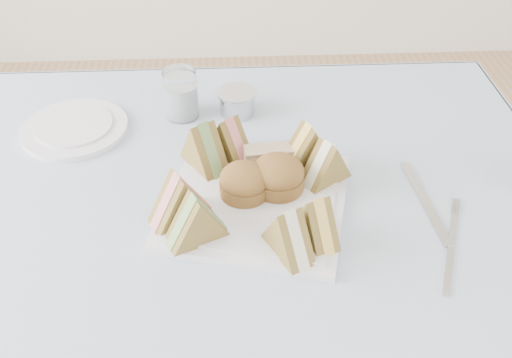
{
  "coord_description": "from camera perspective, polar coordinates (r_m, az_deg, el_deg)",
  "views": [
    {
      "loc": [
        -0.02,
        -0.58,
        1.33
      ],
      "look_at": [
        0.01,
        0.07,
        0.8
      ],
      "focal_mm": 40.0,
      "sensor_mm": 36.0,
      "label": 1
    }
  ],
  "objects": [
    {
      "name": "tablecloth",
      "position": [
        0.83,
        -0.3,
        -6.08
      ],
      "size": [
        1.02,
        1.02,
        0.01
      ],
      "primitive_type": "cube",
      "color": "#ACBBCC",
      "rests_on": "table"
    },
    {
      "name": "serving_plate",
      "position": [
        0.88,
        -0.0,
        -2.22
      ],
      "size": [
        0.32,
        0.32,
        0.01
      ],
      "primitive_type": "cube",
      "rotation": [
        0.0,
        0.0,
        -0.25
      ],
      "color": "silver",
      "rests_on": "tablecloth"
    },
    {
      "name": "sandwich_fl_a",
      "position": [
        0.82,
        -7.64,
        -1.78
      ],
      "size": [
        0.1,
        0.08,
        0.08
      ],
      "primitive_type": null,
      "rotation": [
        0.0,
        0.0,
        0.5
      ],
      "color": "olive",
      "rests_on": "serving_plate"
    },
    {
      "name": "sandwich_fl_b",
      "position": [
        0.79,
        -6.01,
        -3.82
      ],
      "size": [
        0.1,
        0.07,
        0.08
      ],
      "primitive_type": null,
      "rotation": [
        0.0,
        0.0,
        0.43
      ],
      "color": "olive",
      "rests_on": "serving_plate"
    },
    {
      "name": "sandwich_fr_a",
      "position": [
        0.79,
        6.07,
        -3.92
      ],
      "size": [
        0.07,
        0.09,
        0.07
      ],
      "primitive_type": null,
      "rotation": [
        0.0,
        0.0,
        -1.17
      ],
      "color": "olive",
      "rests_on": "serving_plate"
    },
    {
      "name": "sandwich_fr_b",
      "position": [
        0.77,
        3.27,
        -5.22
      ],
      "size": [
        0.07,
        0.09,
        0.07
      ],
      "primitive_type": null,
      "rotation": [
        0.0,
        0.0,
        -1.09
      ],
      "color": "olive",
      "rests_on": "serving_plate"
    },
    {
      "name": "sandwich_bl_a",
      "position": [
        0.91,
        -5.25,
        3.44
      ],
      "size": [
        0.09,
        0.1,
        0.08
      ],
      "primitive_type": null,
      "rotation": [
        0.0,
        0.0,
        2.13
      ],
      "color": "olive",
      "rests_on": "serving_plate"
    },
    {
      "name": "sandwich_bl_b",
      "position": [
        0.93,
        -2.68,
        4.21
      ],
      "size": [
        0.08,
        0.09,
        0.07
      ],
      "primitive_type": null,
      "rotation": [
        0.0,
        0.0,
        2.27
      ],
      "color": "olive",
      "rests_on": "serving_plate"
    },
    {
      "name": "sandwich_br_a",
      "position": [
        0.89,
        7.04,
        1.75
      ],
      "size": [
        0.09,
        0.08,
        0.07
      ],
      "primitive_type": null,
      "rotation": [
        0.0,
        0.0,
        -2.52
      ],
      "color": "olive",
      "rests_on": "serving_plate"
    },
    {
      "name": "sandwich_br_b",
      "position": [
        0.92,
        5.17,
        3.4
      ],
      "size": [
        0.1,
        0.07,
        0.08
      ],
      "primitive_type": null,
      "rotation": [
        0.0,
        0.0,
        -2.75
      ],
      "color": "olive",
      "rests_on": "serving_plate"
    },
    {
      "name": "scone_left",
      "position": [
        0.86,
        -1.18,
        -0.27
      ],
      "size": [
        0.09,
        0.09,
        0.05
      ],
      "primitive_type": "cylinder",
      "rotation": [
        0.0,
        0.0,
        -0.17
      ],
      "color": "brown",
      "rests_on": "serving_plate"
    },
    {
      "name": "scone_right",
      "position": [
        0.87,
        2.22,
        0.4
      ],
      "size": [
        0.08,
        0.08,
        0.05
      ],
      "primitive_type": "cylinder",
      "rotation": [
        0.0,
        0.0,
        -0.01
      ],
      "color": "brown",
      "rests_on": "serving_plate"
    },
    {
      "name": "pastry_slice",
      "position": [
        0.92,
        1.29,
        2.19
      ],
      "size": [
        0.08,
        0.04,
        0.04
      ],
      "primitive_type": "cube",
      "rotation": [
        0.0,
        0.0,
        0.09
      ],
      "color": "tan",
      "rests_on": "serving_plate"
    },
    {
      "name": "side_plate",
      "position": [
        1.08,
        -17.68,
        4.83
      ],
      "size": [
        0.21,
        0.21,
        0.01
      ],
      "primitive_type": "cylinder",
      "rotation": [
        0.0,
        0.0,
        0.12
      ],
      "color": "silver",
      "rests_on": "tablecloth"
    },
    {
      "name": "water_glass",
      "position": [
        1.06,
        -7.52,
        8.42
      ],
      "size": [
        0.07,
        0.07,
        0.09
      ],
      "primitive_type": "cylinder",
      "rotation": [
        0.0,
        0.0,
        -0.07
      ],
      "color": "white",
      "rests_on": "tablecloth"
    },
    {
      "name": "tea_strainer",
      "position": [
        1.07,
        -1.91,
        7.58
      ],
      "size": [
        0.08,
        0.08,
        0.04
      ],
      "primitive_type": "cylinder",
      "rotation": [
        0.0,
        0.0,
        0.12
      ],
      "color": "#B9B9B9",
      "rests_on": "tablecloth"
    },
    {
      "name": "knife",
      "position": [
        0.92,
        16.55,
        -2.18
      ],
      "size": [
        0.03,
        0.19,
        0.0
      ],
      "primitive_type": "cube",
      "rotation": [
        0.0,
        0.0,
        0.07
      ],
      "color": "#B9B9B9",
      "rests_on": "tablecloth"
    },
    {
      "name": "fork",
      "position": [
        0.85,
        18.87,
        -6.91
      ],
      "size": [
        0.07,
        0.16,
        0.0
      ],
      "primitive_type": "cube",
      "rotation": [
        0.0,
        0.0,
        -0.38
      ],
      "color": "#B9B9B9",
      "rests_on": "tablecloth"
    }
  ]
}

